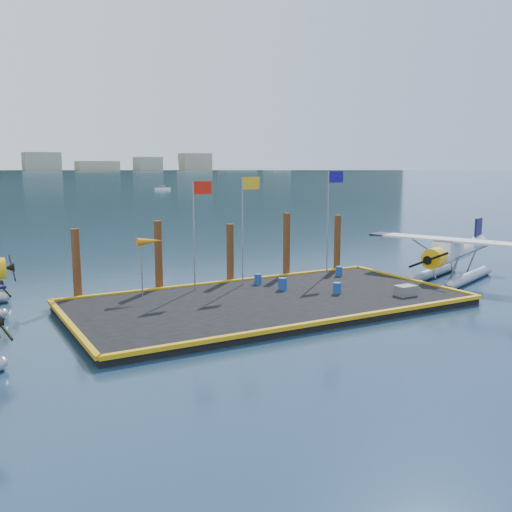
{
  "coord_description": "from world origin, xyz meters",
  "views": [
    {
      "loc": [
        -14.6,
        -24.88,
        7.22
      ],
      "look_at": [
        0.38,
        2.0,
        2.35
      ],
      "focal_mm": 40.0,
      "sensor_mm": 36.0,
      "label": 1
    }
  ],
  "objects": [
    {
      "name": "piling_2",
      "position": [
        0.5,
        5.4,
        1.9
      ],
      "size": [
        0.44,
        0.44,
        3.8
      ],
      "primitive_type": "cylinder",
      "color": "#492615",
      "rests_on": "ground"
    },
    {
      "name": "drum_2",
      "position": [
        1.8,
        1.51,
        0.74
      ],
      "size": [
        0.48,
        0.48,
        0.68
      ],
      "primitive_type": "cylinder",
      "color": "navy",
      "rests_on": "dock"
    },
    {
      "name": "piling_0",
      "position": [
        -8.5,
        5.4,
        2.0
      ],
      "size": [
        0.44,
        0.44,
        4.0
      ],
      "primitive_type": "cylinder",
      "color": "#492615",
      "rests_on": "ground"
    },
    {
      "name": "dock_bumpers",
      "position": [
        0.0,
        0.0,
        0.49
      ],
      "size": [
        20.25,
        10.25,
        0.18
      ],
      "primitive_type": null,
      "color": "#CB930B",
      "rests_on": "dock"
    },
    {
      "name": "piling_3",
      "position": [
        4.5,
        5.4,
        2.15
      ],
      "size": [
        0.44,
        0.44,
        4.3
      ],
      "primitive_type": "cylinder",
      "color": "#492615",
      "rests_on": "ground"
    },
    {
      "name": "drum_1",
      "position": [
        3.87,
        -0.74,
        0.7
      ],
      "size": [
        0.43,
        0.43,
        0.61
      ],
      "primitive_type": "cylinder",
      "color": "navy",
      "rests_on": "dock"
    },
    {
      "name": "piling_1",
      "position": [
        -4.0,
        5.4,
        2.1
      ],
      "size": [
        0.44,
        0.44,
        4.2
      ],
      "primitive_type": "cylinder",
      "color": "#492615",
      "rests_on": "ground"
    },
    {
      "name": "piling_4",
      "position": [
        8.5,
        5.4,
        2.0
      ],
      "size": [
        0.44,
        0.44,
        4.0
      ],
      "primitive_type": "cylinder",
      "color": "#492615",
      "rests_on": "ground"
    },
    {
      "name": "flagpole_yellow",
      "position": [
        0.7,
        3.8,
        4.51
      ],
      "size": [
        1.14,
        0.08,
        6.2
      ],
      "color": "gray",
      "rests_on": "dock"
    },
    {
      "name": "flagpole_red",
      "position": [
        -2.29,
        3.8,
        4.4
      ],
      "size": [
        1.14,
        0.08,
        6.0
      ],
      "color": "gray",
      "rests_on": "dock"
    },
    {
      "name": "seaplane_d",
      "position": [
        13.44,
        0.21,
        1.58
      ],
      "size": [
        9.48,
        10.03,
        3.63
      ],
      "rotation": [
        0.0,
        0.0,
        1.95
      ],
      "color": "#989EA6",
      "rests_on": "ground"
    },
    {
      "name": "flagpole_blue",
      "position": [
        6.7,
        3.8,
        4.69
      ],
      "size": [
        1.14,
        0.08,
        6.5
      ],
      "color": "gray",
      "rests_on": "dock"
    },
    {
      "name": "drum_4",
      "position": [
        7.04,
        3.24,
        0.7
      ],
      "size": [
        0.43,
        0.43,
        0.6
      ],
      "primitive_type": "cylinder",
      "color": "navy",
      "rests_on": "dock"
    },
    {
      "name": "ground",
      "position": [
        0.0,
        0.0,
        0.0
      ],
      "size": [
        4000.0,
        4000.0,
        0.0
      ],
      "primitive_type": "plane",
      "color": "#1A2F4E",
      "rests_on": "ground"
    },
    {
      "name": "crate",
      "position": [
        6.78,
        -2.88,
        0.67
      ],
      "size": [
        1.09,
        0.72,
        0.54
      ],
      "primitive_type": "cube",
      "color": "slate",
      "rests_on": "dock"
    },
    {
      "name": "windsock",
      "position": [
        -5.03,
        3.8,
        3.23
      ],
      "size": [
        1.4,
        0.44,
        3.12
      ],
      "color": "gray",
      "rests_on": "dock"
    },
    {
      "name": "far_backdrop",
      "position": [
        239.91,
        1737.52,
        9.45
      ],
      "size": [
        3050.0,
        2050.0,
        810.0
      ],
      "color": "black",
      "rests_on": "ground"
    },
    {
      "name": "dock",
      "position": [
        0.0,
        0.0,
        0.2
      ],
      "size": [
        20.0,
        10.0,
        0.4
      ],
      "primitive_type": "cube",
      "color": "black",
      "rests_on": "ground"
    },
    {
      "name": "drum_5",
      "position": [
        1.38,
        3.55,
        0.7
      ],
      "size": [
        0.42,
        0.42,
        0.6
      ],
      "primitive_type": "cylinder",
      "color": "navy",
      "rests_on": "dock"
    }
  ]
}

